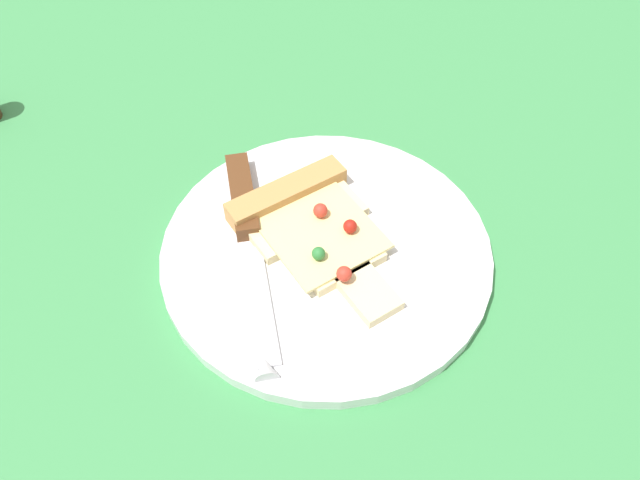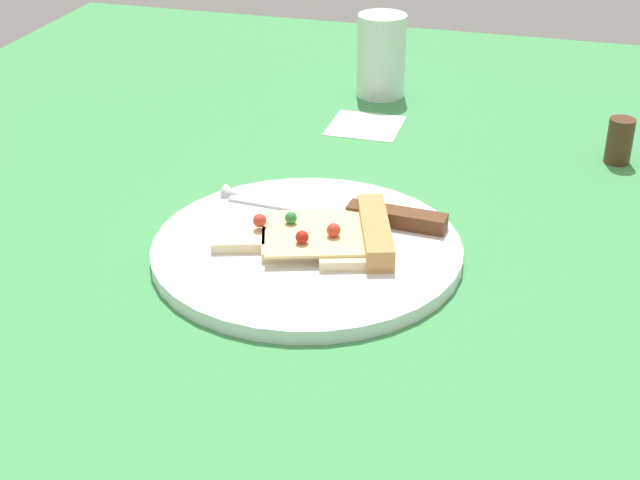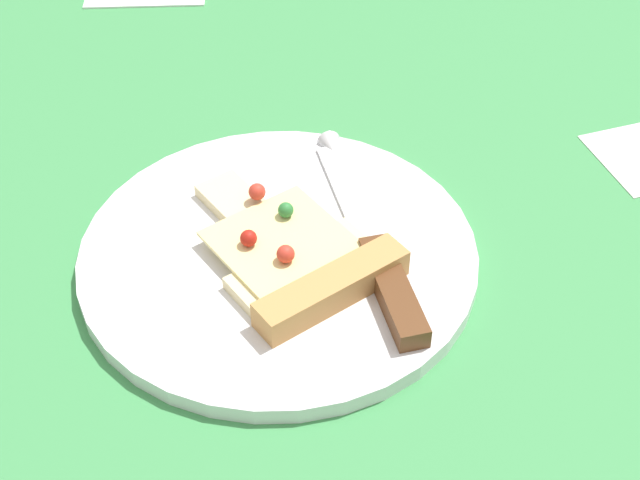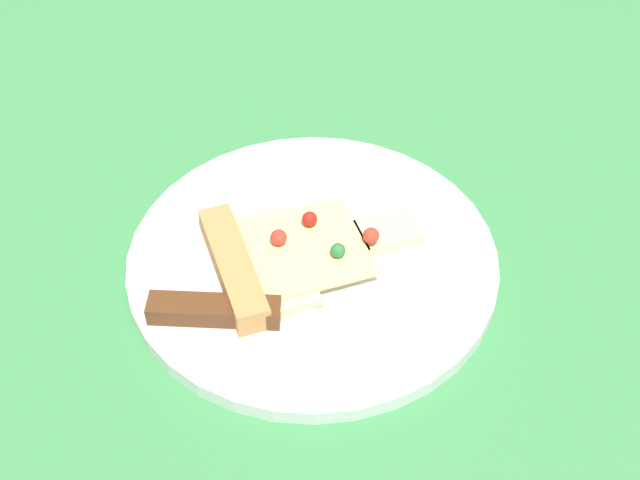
% 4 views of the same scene
% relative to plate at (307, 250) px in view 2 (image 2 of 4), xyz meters
% --- Properties ---
extents(ground_plane, '(1.44, 1.44, 0.03)m').
position_rel_plate_xyz_m(ground_plane, '(0.06, 0.08, -0.02)').
color(ground_plane, '#3D8C4C').
rests_on(ground_plane, ground).
extents(plate, '(0.30, 0.30, 0.01)m').
position_rel_plate_xyz_m(plate, '(0.00, 0.00, 0.00)').
color(plate, silver).
rests_on(plate, ground_plane).
extents(pizza_slice, '(0.19, 0.14, 0.03)m').
position_rel_plate_xyz_m(pizza_slice, '(0.02, 0.01, 0.01)').
color(pizza_slice, beige).
rests_on(pizza_slice, plate).
extents(knife, '(0.24, 0.04, 0.02)m').
position_rel_plate_xyz_m(knife, '(0.03, 0.07, 0.01)').
color(knife, silver).
rests_on(knife, plate).
extents(drinking_glass, '(0.07, 0.07, 0.11)m').
position_rel_plate_xyz_m(drinking_glass, '(-0.03, 0.46, 0.05)').
color(drinking_glass, silver).
rests_on(drinking_glass, ground_plane).
extents(pepper_shaker, '(0.03, 0.03, 0.05)m').
position_rel_plate_xyz_m(pepper_shaker, '(0.29, 0.31, 0.02)').
color(pepper_shaker, '#4C2D19').
rests_on(pepper_shaker, ground_plane).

